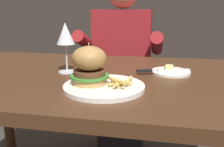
# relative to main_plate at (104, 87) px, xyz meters

# --- Properties ---
(dining_table) EXTENTS (1.47, 0.79, 0.74)m
(dining_table) POSITION_rel_main_plate_xyz_m (-0.04, 0.17, -0.09)
(dining_table) COLOR #472B19
(dining_table) RESTS_ON ground
(main_plate) EXTENTS (0.26, 0.26, 0.01)m
(main_plate) POSITION_rel_main_plate_xyz_m (0.00, 0.00, 0.00)
(main_plate) COLOR white
(main_plate) RESTS_ON dining_table
(burger_sandwich) EXTENTS (0.12, 0.12, 0.13)m
(burger_sandwich) POSITION_rel_main_plate_xyz_m (-0.05, 0.01, 0.07)
(burger_sandwich) COLOR tan
(burger_sandwich) RESTS_ON main_plate
(fries_pile) EXTENTS (0.08, 0.11, 0.03)m
(fries_pile) POSITION_rel_main_plate_xyz_m (0.05, 0.00, 0.02)
(fries_pile) COLOR gold
(fries_pile) RESTS_ON main_plate
(wine_glass) EXTENTS (0.07, 0.07, 0.20)m
(wine_glass) POSITION_rel_main_plate_xyz_m (-0.19, 0.18, 0.14)
(wine_glass) COLOR silver
(wine_glass) RESTS_ON dining_table
(bread_plate) EXTENTS (0.15, 0.15, 0.01)m
(bread_plate) POSITION_rel_main_plate_xyz_m (0.22, 0.24, -0.00)
(bread_plate) COLOR white
(bread_plate) RESTS_ON dining_table
(table_knife) EXTENTS (0.21, 0.09, 0.01)m
(table_knife) POSITION_rel_main_plate_xyz_m (0.17, 0.22, 0.01)
(table_knife) COLOR silver
(table_knife) RESTS_ON bread_plate
(butter_dish) EXTENTS (0.08, 0.07, 0.04)m
(butter_dish) POSITION_rel_main_plate_xyz_m (0.21, 0.23, 0.00)
(butter_dish) COLOR white
(butter_dish) RESTS_ON dining_table
(diner_person) EXTENTS (0.51, 0.36, 1.18)m
(diner_person) POSITION_rel_main_plate_xyz_m (-0.07, 0.84, -0.18)
(diner_person) COLOR #282833
(diner_person) RESTS_ON ground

